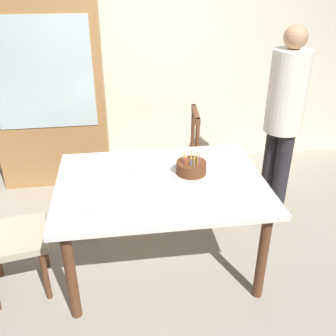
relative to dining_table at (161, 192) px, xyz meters
name	(u,v)px	position (x,y,z in m)	size (l,w,h in m)	color
ground	(162,262)	(0.00, 0.00, -0.66)	(6.40, 6.40, 0.00)	#9E9384
back_wall	(139,50)	(0.00, 1.85, 0.64)	(6.40, 0.10, 2.60)	beige
dining_table	(161,192)	(0.00, 0.00, 0.00)	(1.47, 1.07, 0.75)	white
birthday_cake	(191,169)	(0.23, 0.07, 0.14)	(0.28, 0.28, 0.17)	silver
plate_near_celebrant	(103,203)	(-0.40, -0.24, 0.09)	(0.22, 0.22, 0.01)	white
plate_far_side	(147,165)	(-0.07, 0.24, 0.09)	(0.22, 0.22, 0.01)	white
fork_near_celebrant	(77,204)	(-0.56, -0.23, 0.09)	(0.18, 0.02, 0.01)	silver
fork_far_side	(126,167)	(-0.23, 0.24, 0.09)	(0.18, 0.02, 0.01)	silver
fork_near_guest	(207,194)	(0.28, -0.22, 0.09)	(0.18, 0.02, 0.01)	silver
chair_spindle_back	(176,161)	(0.25, 0.85, -0.20)	(0.48, 0.48, 0.95)	tan
person_guest	(284,115)	(1.13, 0.59, 0.31)	(0.32, 0.32, 1.70)	#262328
china_cabinet	(49,94)	(-0.94, 1.56, 0.29)	(1.10, 0.45, 1.90)	#9E7042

